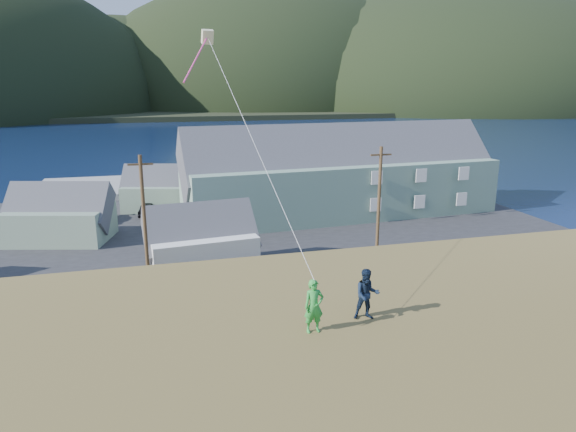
# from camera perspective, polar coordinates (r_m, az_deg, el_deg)

# --- Properties ---
(ground) EXTENTS (900.00, 900.00, 0.00)m
(ground) POSITION_cam_1_polar(r_m,az_deg,el_deg) (35.50, -7.62, -9.11)
(ground) COLOR #0A1638
(ground) RESTS_ON ground
(grass_strip) EXTENTS (110.00, 8.00, 0.10)m
(grass_strip) POSITION_cam_1_polar(r_m,az_deg,el_deg) (33.66, -7.18, -10.37)
(grass_strip) COLOR #4C3D19
(grass_strip) RESTS_ON ground
(waterfront_lot) EXTENTS (72.00, 36.00, 0.12)m
(waterfront_lot) POSITION_cam_1_polar(r_m,az_deg,el_deg) (51.45, -10.09, -1.62)
(waterfront_lot) COLOR #28282B
(waterfront_lot) RESTS_ON ground
(wharf) EXTENTS (26.00, 14.00, 0.90)m
(wharf) POSITION_cam_1_polar(r_m,az_deg,el_deg) (73.66, -16.35, 3.19)
(wharf) COLOR gray
(wharf) RESTS_ON ground
(far_shore) EXTENTS (900.00, 320.00, 2.00)m
(far_shore) POSITION_cam_1_polar(r_m,az_deg,el_deg) (362.60, -14.57, 11.95)
(far_shore) COLOR black
(far_shore) RESTS_ON ground
(far_hills) EXTENTS (760.00, 265.00, 143.00)m
(far_hills) POSITION_cam_1_polar(r_m,az_deg,el_deg) (314.43, -7.83, 12.13)
(far_hills) COLOR black
(far_hills) RESTS_ON ground
(lodge) EXTENTS (35.01, 12.09, 12.10)m
(lodge) POSITION_cam_1_polar(r_m,az_deg,el_deg) (56.53, 5.92, 4.75)
(lodge) COLOR gray
(lodge) RESTS_ON waterfront_lot
(shed_palegreen_near) EXTENTS (10.18, 7.68, 6.59)m
(shed_palegreen_near) POSITION_cam_1_polar(r_m,az_deg,el_deg) (51.28, -24.04, 0.08)
(shed_palegreen_near) COLOR gray
(shed_palegreen_near) RESTS_ON waterfront_lot
(shed_white) EXTENTS (8.75, 6.32, 6.55)m
(shed_white) POSITION_cam_1_polar(r_m,az_deg,el_deg) (39.48, -9.66, -2.84)
(shed_white) COLOR white
(shed_white) RESTS_ON waterfront_lot
(shed_palegreen_far) EXTENTS (10.49, 7.57, 6.35)m
(shed_palegreen_far) POSITION_cam_1_polar(r_m,az_deg,el_deg) (60.51, -13.50, 2.94)
(shed_palegreen_far) COLOR gray
(shed_palegreen_far) RESTS_ON waterfront_lot
(utility_poles) EXTENTS (32.37, 0.24, 9.66)m
(utility_poles) POSITION_cam_1_polar(r_m,az_deg,el_deg) (35.08, -14.68, -1.26)
(utility_poles) COLOR #47331E
(utility_poles) RESTS_ON waterfront_lot
(parked_cars) EXTENTS (25.26, 12.49, 1.58)m
(parked_cars) POSITION_cam_1_polar(r_m,az_deg,el_deg) (55.00, -18.95, -0.30)
(parked_cars) COLOR black
(parked_cars) RESTS_ON waterfront_lot
(kite_flyer_green) EXTENTS (0.59, 0.39, 1.58)m
(kite_flyer_green) POSITION_cam_1_polar(r_m,az_deg,el_deg) (14.84, 2.90, -9.98)
(kite_flyer_green) COLOR green
(kite_flyer_green) RESTS_ON hillside
(kite_flyer_navy) EXTENTS (0.87, 0.74, 1.58)m
(kite_flyer_navy) POSITION_cam_1_polar(r_m,az_deg,el_deg) (15.77, 8.76, -8.60)
(kite_flyer_navy) COLOR #121F33
(kite_flyer_navy) RESTS_ON hillside
(kite_rig) EXTENTS (1.49, 4.86, 11.82)m
(kite_rig) POSITION_cam_1_polar(r_m,az_deg,el_deg) (21.88, -8.97, 18.42)
(kite_rig) COLOR beige
(kite_rig) RESTS_ON ground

